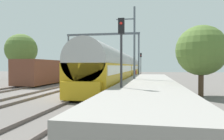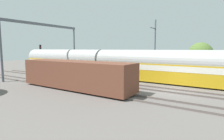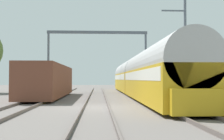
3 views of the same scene
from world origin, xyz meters
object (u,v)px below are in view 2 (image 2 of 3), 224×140
freight_car (75,75)px  railway_signal_far (41,53)px  person_crossing (93,67)px  passenger_train (102,63)px  catenary_gantry (44,38)px

freight_car → railway_signal_far: 22.75m
freight_car → person_crossing: 11.96m
passenger_train → person_crossing: passenger_train is taller
person_crossing → catenary_gantry: size_ratio=0.13×
passenger_train → freight_car: size_ratio=2.53×
passenger_train → person_crossing: size_ratio=18.99×
passenger_train → railway_signal_far: 17.35m
person_crossing → catenary_gantry: bearing=-137.0°
passenger_train → railway_signal_far: railway_signal_far is taller
railway_signal_far → passenger_train: bearing=-96.4°
freight_car → railway_signal_far: bearing=62.6°
passenger_train → person_crossing: bearing=60.4°
passenger_train → freight_car: passenger_train is taller
passenger_train → railway_signal_far: bearing=83.6°
passenger_train → catenary_gantry: (-4.26, 7.59, 3.69)m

